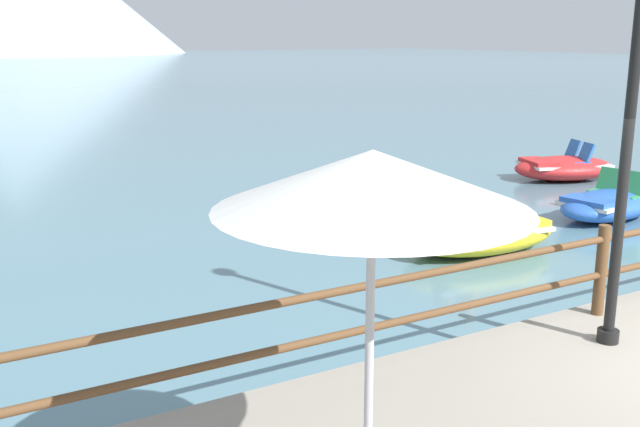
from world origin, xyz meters
TOP-DOWN VIEW (x-y plane):
  - ground_plane at (0.00, 40.00)m, footprint 200.00×200.00m
  - dock_railing at (0.00, 1.55)m, footprint 23.92×0.12m
  - lamp_post at (-0.49, 1.02)m, footprint 0.28×0.28m
  - beach_umbrella at (-3.93, -0.10)m, footprint 1.70×1.70m
  - pedal_boat_0 at (4.78, 5.31)m, footprint 2.51×1.56m
  - pedal_boat_1 at (1.38, 4.88)m, footprint 2.68×1.57m
  - pedal_boat_3 at (6.89, 8.26)m, footprint 2.64×2.00m

SIDE VIEW (x-z plane):
  - ground_plane at x=0.00m, z-range 0.00..0.00m
  - pedal_boat_0 at x=4.78m, z-range -0.15..0.69m
  - pedal_boat_3 at x=6.89m, z-range -0.15..0.72m
  - pedal_boat_1 at x=1.38m, z-range -0.15..0.73m
  - dock_railing at x=0.00m, z-range 0.51..1.46m
  - beach_umbrella at x=-3.93m, z-range 1.33..3.57m
  - lamp_post at x=-0.49m, z-range 0.83..5.18m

